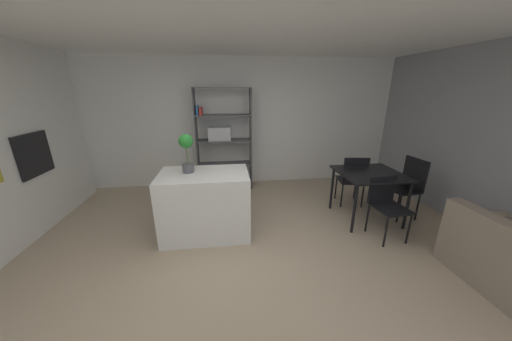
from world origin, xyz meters
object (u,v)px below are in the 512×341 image
open_bookshelf (221,142)px  dining_chair_near (386,201)px  kitchen_island (206,204)px  dining_chair_window_side (408,182)px  potted_plant_on_island (187,150)px  built_in_oven (34,154)px  dining_table (370,178)px  dining_chair_far (353,177)px

open_bookshelf → dining_chair_near: open_bookshelf is taller
kitchen_island → dining_chair_near: size_ratio=1.42×
dining_chair_near → dining_chair_window_side: (0.70, 0.49, 0.06)m
potted_plant_on_island → dining_chair_near: bearing=-8.8°
built_in_oven → dining_chair_near: 5.01m
built_in_oven → dining_table: size_ratio=0.64×
dining_table → dining_chair_near: size_ratio=1.10×
kitchen_island → dining_chair_near: bearing=-7.8°
built_in_oven → dining_chair_near: bearing=-9.4°
dining_chair_near → open_bookshelf: bearing=132.4°
dining_chair_near → dining_chair_far: dining_chair_far is taller
kitchen_island → potted_plant_on_island: bearing=159.9°
kitchen_island → potted_plant_on_island: (-0.21, 0.08, 0.79)m
dining_chair_near → dining_chair_window_side: size_ratio=0.88×
dining_chair_window_side → dining_chair_far: size_ratio=1.06×
kitchen_island → dining_chair_near: 2.56m
built_in_oven → dining_table: (4.91, -0.33, -0.45)m
potted_plant_on_island → dining_chair_window_side: (3.44, 0.06, -0.66)m
dining_table → dining_chair_far: 0.50m
dining_chair_near → dining_chair_far: 0.95m
dining_table → dining_chair_far: size_ratio=1.03×
kitchen_island → potted_plant_on_island: potted_plant_on_island is taller
open_bookshelf → dining_chair_window_side: bearing=-28.2°
dining_table → open_bookshelf: bearing=145.0°
open_bookshelf → dining_table: 2.85m
potted_plant_on_island → dining_chair_far: bearing=10.9°
dining_chair_far → open_bookshelf: bearing=-18.0°
built_in_oven → dining_chair_window_side: (5.60, -0.32, -0.57)m
potted_plant_on_island → dining_chair_near: (2.74, -0.42, -0.73)m
built_in_oven → dining_chair_window_side: 5.64m
dining_chair_window_side → built_in_oven: bearing=-98.3°
open_bookshelf → dining_chair_window_side: size_ratio=2.09×
kitchen_island → dining_chair_window_side: dining_chair_window_side is taller
open_bookshelf → dining_chair_window_side: 3.45m
potted_plant_on_island → open_bookshelf: size_ratio=0.26×
dining_chair_far → potted_plant_on_island: bearing=19.5°
dining_chair_window_side → dining_table: bearing=-94.3°
dining_chair_far → dining_table: bearing=100.4°
potted_plant_on_island → dining_chair_far: potted_plant_on_island is taller
kitchen_island → built_in_oven: bearing=169.0°
dining_chair_near → dining_chair_window_side: 0.86m
potted_plant_on_island → dining_chair_near: 2.87m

